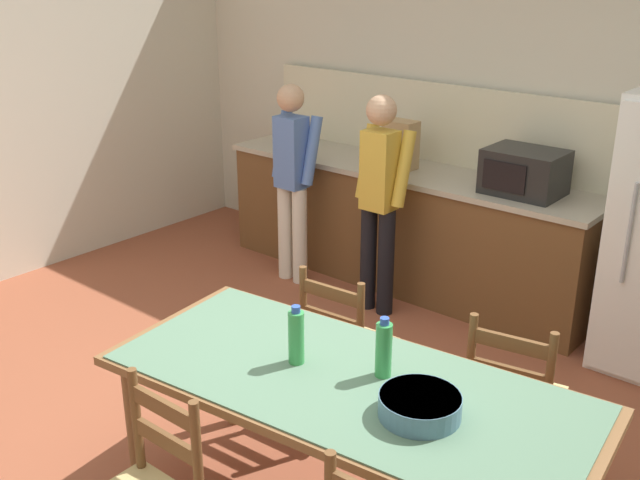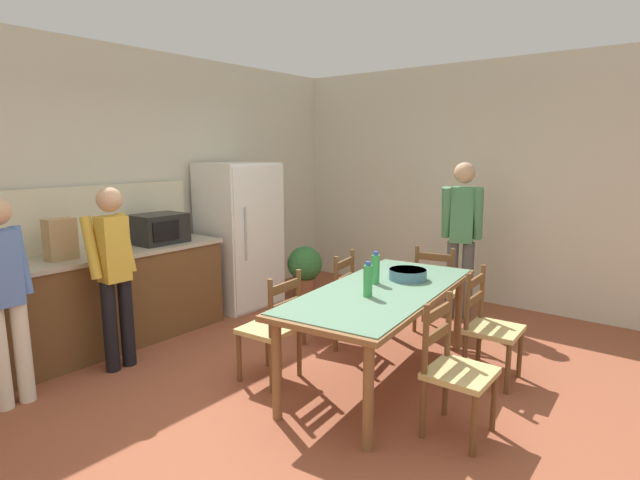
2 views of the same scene
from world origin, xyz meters
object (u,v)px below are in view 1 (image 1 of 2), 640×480
object	(u,v)px
dining_table	(347,396)
chair_side_far_left	(345,346)
microwave	(524,172)
paper_bag	(400,145)
serving_bowl	(420,404)
bottle_near_centre	(296,337)
bottle_off_centre	(384,349)
chair_side_far_right	(513,400)
person_at_sink	(292,174)
person_at_counter	(380,194)

from	to	relation	value
dining_table	chair_side_far_left	bearing A→B (deg)	128.77
microwave	paper_bag	bearing A→B (deg)	-179.56
dining_table	serving_bowl	bearing A→B (deg)	-4.09
paper_bag	dining_table	world-z (taller)	paper_bag
bottle_near_centre	chair_side_far_left	distance (m)	0.90
dining_table	bottle_off_centre	bearing A→B (deg)	53.63
chair_side_far_right	person_at_sink	bearing A→B (deg)	-35.07
bottle_near_centre	microwave	bearing A→B (deg)	93.25
paper_bag	serving_bowl	size ratio (longest dim) A/B	1.13
dining_table	bottle_near_centre	xyz separation A→B (m)	(-0.26, -0.03, 0.20)
chair_side_far_right	chair_side_far_left	xyz separation A→B (m)	(-0.94, -0.11, 0.00)
serving_bowl	person_at_sink	bearing A→B (deg)	141.08
person_at_sink	person_at_counter	world-z (taller)	person_at_counter
microwave	bottle_off_centre	bearing A→B (deg)	-77.92
microwave	person_at_counter	world-z (taller)	person_at_counter
chair_side_far_left	chair_side_far_right	bearing A→B (deg)	-178.00
serving_bowl	chair_side_far_right	xyz separation A→B (m)	(0.02, 0.82, -0.38)
dining_table	person_at_counter	size ratio (longest dim) A/B	1.39
dining_table	chair_side_far_right	bearing A→B (deg)	63.98
person_at_counter	microwave	bearing A→B (deg)	-57.10
dining_table	chair_side_far_left	distance (m)	0.92
microwave	bottle_near_centre	size ratio (longest dim) A/B	1.85
bottle_near_centre	chair_side_far_right	xyz separation A→B (m)	(0.65, 0.82, -0.46)
paper_bag	dining_table	size ratio (longest dim) A/B	0.17
serving_bowl	person_at_sink	world-z (taller)	person_at_sink
person_at_sink	serving_bowl	bearing A→B (deg)	-128.92
bottle_off_centre	serving_bowl	size ratio (longest dim) A/B	0.84
dining_table	chair_side_far_right	xyz separation A→B (m)	(0.39, 0.79, -0.25)
paper_bag	person_at_sink	bearing A→B (deg)	-142.53
chair_side_far_right	person_at_counter	distance (m)	1.98
bottle_near_centre	person_at_sink	world-z (taller)	person_at_sink
paper_bag	serving_bowl	bearing A→B (deg)	-54.11
serving_bowl	person_at_sink	distance (m)	3.08
bottle_near_centre	bottle_off_centre	xyz separation A→B (m)	(0.35, 0.15, 0.00)
chair_side_far_right	serving_bowl	bearing A→B (deg)	78.70
microwave	serving_bowl	world-z (taller)	microwave
chair_side_far_right	bottle_off_centre	bearing A→B (deg)	55.95
paper_bag	chair_side_far_left	world-z (taller)	paper_bag
bottle_near_centre	serving_bowl	xyz separation A→B (m)	(0.63, 0.00, -0.07)
dining_table	bottle_near_centre	distance (m)	0.33
chair_side_far_right	chair_side_far_left	size ratio (longest dim) A/B	1.00
person_at_sink	bottle_near_centre	bearing A→B (deg)	-137.64
dining_table	serving_bowl	world-z (taller)	serving_bowl
dining_table	chair_side_far_right	size ratio (longest dim) A/B	2.39
chair_side_far_left	bottle_near_centre	bearing A→B (deg)	107.78
bottle_near_centre	serving_bowl	world-z (taller)	bottle_near_centre
paper_bag	bottle_near_centre	bearing A→B (deg)	-65.12
dining_table	paper_bag	bearing A→B (deg)	120.00
person_at_sink	chair_side_far_right	bearing A→B (deg)	-114.87
bottle_off_centre	serving_bowl	xyz separation A→B (m)	(0.28, -0.15, -0.07)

